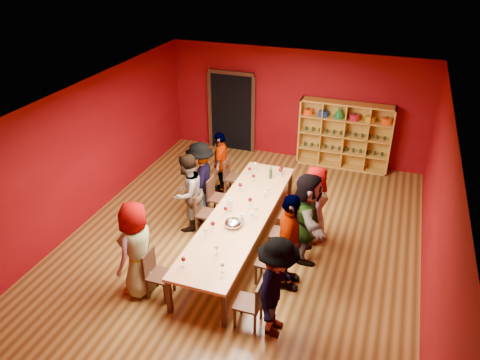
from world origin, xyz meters
name	(u,v)px	position (x,y,z in m)	size (l,w,h in m)	color
room_shell	(240,181)	(0.00, 0.00, 1.50)	(7.10, 9.10, 3.04)	#573817
tasting_table	(240,216)	(0.00, 0.00, 0.70)	(1.10, 4.50, 0.75)	tan
doorway	(232,112)	(-1.80, 4.43, 1.12)	(1.40, 0.17, 2.30)	black
shelving_unit	(345,132)	(1.40, 4.32, 0.98)	(2.40, 0.40, 1.80)	#B98429
chair_person_left_0	(155,271)	(-0.91, -1.84, 0.50)	(0.42, 0.42, 0.89)	black
person_left_0	(137,249)	(-1.23, -1.84, 0.89)	(0.87, 0.48, 1.79)	beige
chair_person_left_2	(203,210)	(-0.91, 0.25, 0.50)	(0.42, 0.42, 0.89)	black
person_left_2	(187,193)	(-1.25, 0.25, 0.86)	(0.83, 0.46, 1.71)	#141737
chair_person_left_3	(215,195)	(-0.91, 0.93, 0.50)	(0.42, 0.42, 0.89)	black
person_left_3	(201,179)	(-1.25, 0.93, 0.85)	(1.09, 0.45, 1.69)	pink
chair_person_left_4	(231,175)	(-0.91, 1.92, 0.50)	(0.42, 0.42, 0.89)	black
person_left_4	(221,163)	(-1.17, 1.92, 0.78)	(0.92, 0.42, 1.56)	#141A39
chair_person_right_0	(253,301)	(0.91, -1.98, 0.50)	(0.42, 0.42, 0.89)	black
person_right_0	(277,288)	(1.29, -1.98, 0.88)	(1.14, 0.47, 1.76)	#5B8CBC
chair_person_right_1	(272,259)	(0.91, -0.85, 0.50)	(0.42, 0.42, 0.89)	black
person_right_1	(289,243)	(1.19, -0.85, 0.93)	(1.10, 0.50, 1.87)	#5574AF
chair_person_right_2	(285,231)	(0.91, 0.07, 0.50)	(0.42, 0.42, 0.89)	black
person_right_2	(307,217)	(1.31, 0.07, 0.91)	(1.69, 0.49, 1.82)	#131536
chair_person_right_3	(294,214)	(0.91, 0.74, 0.50)	(0.42, 0.42, 0.89)	black
person_right_3	(315,204)	(1.33, 0.74, 0.82)	(0.80, 0.44, 1.64)	white
wine_glass_0	(240,185)	(-0.29, 0.84, 0.90)	(0.08, 0.08, 0.21)	silver
wine_glass_1	(183,260)	(-0.35, -1.84, 0.89)	(0.08, 0.08, 0.20)	silver
wine_glass_2	(268,189)	(0.30, 0.90, 0.89)	(0.08, 0.08, 0.19)	silver
wine_glass_3	(250,169)	(-0.35, 1.64, 0.89)	(0.08, 0.08, 0.19)	silver
wine_glass_4	(250,200)	(0.10, 0.33, 0.90)	(0.09, 0.09, 0.21)	silver
wine_glass_5	(265,194)	(0.28, 0.71, 0.88)	(0.07, 0.07, 0.18)	silver
wine_glass_6	(256,209)	(0.31, 0.04, 0.91)	(0.09, 0.09, 0.22)	silver
wine_glass_7	(230,221)	(-0.01, -0.52, 0.90)	(0.08, 0.08, 0.20)	silver
wine_glass_8	(206,230)	(-0.33, -0.95, 0.91)	(0.09, 0.09, 0.22)	silver
wine_glass_9	(217,247)	(0.04, -1.35, 0.90)	(0.08, 0.08, 0.21)	silver
wine_glass_10	(225,209)	(-0.26, -0.13, 0.89)	(0.08, 0.08, 0.19)	silver
wine_glass_11	(282,168)	(0.33, 1.92, 0.90)	(0.08, 0.08, 0.20)	silver
wine_glass_12	(254,176)	(-0.15, 1.34, 0.89)	(0.08, 0.08, 0.20)	silver
wine_glass_13	(280,171)	(0.34, 1.78, 0.90)	(0.08, 0.08, 0.21)	silver
wine_glass_14	(229,203)	(-0.28, 0.11, 0.89)	(0.08, 0.08, 0.19)	silver
wine_glass_15	(213,224)	(-0.28, -0.72, 0.91)	(0.09, 0.09, 0.21)	silver
wine_glass_16	(252,215)	(0.29, -0.16, 0.89)	(0.08, 0.08, 0.19)	silver
wine_glass_17	(222,265)	(0.30, -1.74, 0.88)	(0.07, 0.07, 0.18)	silver
wine_glass_18	(255,164)	(-0.29, 1.88, 0.90)	(0.09, 0.09, 0.21)	silver
spittoon_bowl	(233,223)	(0.02, -0.46, 0.83)	(0.33, 0.33, 0.18)	silver
carafe_a	(230,205)	(-0.24, 0.06, 0.88)	(0.13, 0.13, 0.29)	silver
carafe_b	(242,220)	(0.16, -0.37, 0.87)	(0.12, 0.12, 0.26)	silver
wine_bottle	(271,174)	(0.15, 1.63, 0.86)	(0.09, 0.09, 0.29)	#153A1C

